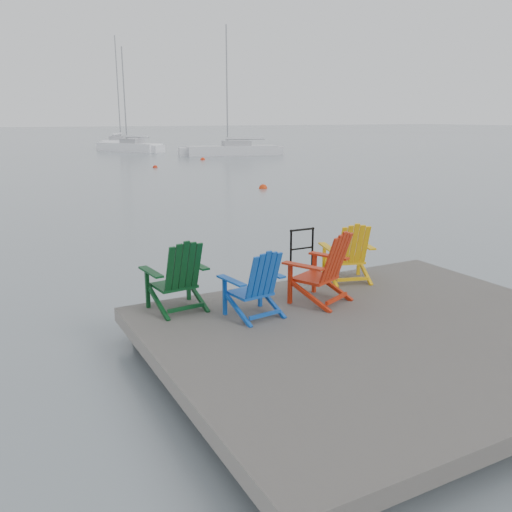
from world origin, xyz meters
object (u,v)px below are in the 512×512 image
sailboat_mid (120,143)px  buoy_c (155,168)px  chair_red (323,267)px  chair_blue (256,283)px  sailboat_near (130,148)px  buoy_a (263,188)px  buoy_d (203,160)px  handrail (302,249)px  chair_yellow (349,252)px  sailboat_far (232,151)px  chair_green (178,275)px

sailboat_mid → buoy_c: 28.13m
chair_red → buoy_c: (6.49, 28.72, -1.06)m
chair_blue → sailboat_near: 48.34m
buoy_a → buoy_c: size_ratio=1.23×
sailboat_near → buoy_d: bearing=-109.7°
handrail → chair_yellow: size_ratio=0.87×
chair_yellow → sailboat_near: size_ratio=0.10×
chair_yellow → buoy_d: size_ratio=2.75×
sailboat_far → buoy_c: (-9.87, -8.77, -0.36)m
buoy_c → chair_red: bearing=-102.7°
chair_blue → buoy_d: bearing=61.3°
chair_blue → handrail: bearing=31.3°
sailboat_mid → buoy_c: size_ratio=37.78×
chair_green → buoy_d: size_ratio=2.83×
chair_red → buoy_c: size_ratio=3.40×
chair_green → chair_red: chair_red is taller
chair_green → chair_red: size_ratio=0.96×
chair_yellow → buoy_c: size_ratio=3.17×
sailboat_mid → buoy_d: (0.68, -22.91, -0.35)m
chair_red → buoy_c: bearing=52.7°
chair_red → sailboat_near: (9.78, 47.00, -0.70)m
chair_yellow → buoy_c: (5.47, 28.01, -1.02)m
handrail → chair_red: (-0.37, -1.18, 0.02)m
chair_red → buoy_a: chair_red is taller
handrail → buoy_c: size_ratio=2.77×
chair_blue → buoy_a: chair_blue is taller
chair_yellow → sailboat_near: (8.77, 46.30, -0.66)m
chair_green → sailboat_far: bearing=58.1°
sailboat_far → sailboat_mid: bearing=27.3°
chair_green → buoy_a: size_ratio=2.65×
chair_green → sailboat_near: (11.84, 46.30, -0.68)m
chair_green → sailboat_mid: 57.32m
sailboat_mid → buoy_c: (-4.71, -27.73, -0.35)m
chair_yellow → chair_blue: bearing=-144.0°
chair_blue → sailboat_far: (17.55, 37.56, -0.64)m
handrail → sailboat_near: sailboat_near is taller
chair_green → buoy_c: bearing=67.7°
chair_yellow → buoy_a: chair_yellow is taller
chair_yellow → buoy_c: 28.56m
sailboat_near → chair_yellow: bearing=-129.3°
chair_red → sailboat_far: size_ratio=0.10×
chair_red → sailboat_near: bearing=53.7°
chair_blue → chair_red: 1.19m
chair_blue → sailboat_near: (10.97, 47.07, -0.64)m
chair_red → handrail: bearing=47.9°
chair_red → buoy_d: (11.89, 33.54, -1.06)m
sailboat_near → buoy_a: size_ratio=25.00×
sailboat_far → buoy_c: size_ratio=34.02×
chair_yellow → sailboat_mid: size_ratio=0.08×
chair_green → buoy_c: (8.54, 28.02, -1.03)m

